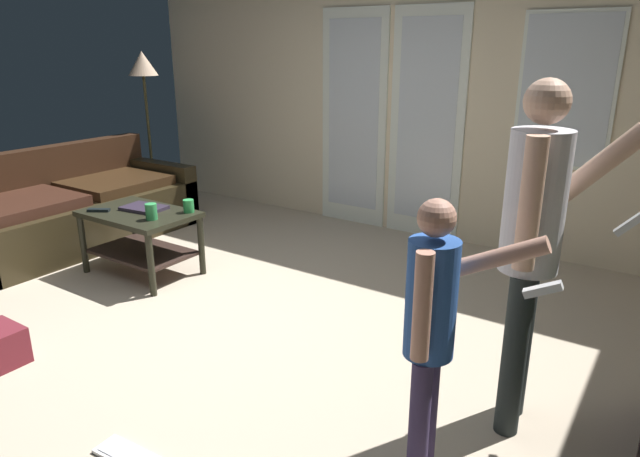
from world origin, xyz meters
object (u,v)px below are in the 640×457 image
object	(u,v)px
leather_couch	(69,212)
backpack	(0,345)
floor_lamp	(143,75)
tv_remote_black	(99,210)
person_adult	(534,232)
cup_near_edge	(189,206)
laptop_closed	(144,208)
cup_by_laptop	(151,212)
coffee_table	(140,229)
person_child	(433,323)

from	to	relation	value
leather_couch	backpack	distance (m)	2.16
floor_lamp	tv_remote_black	distance (m)	2.22
person_adult	cup_near_edge	size ratio (longest dim) A/B	16.36
laptop_closed	tv_remote_black	xyz separation A→B (m)	(-0.25, -0.24, -0.00)
backpack	cup_by_laptop	world-z (taller)	cup_by_laptop
coffee_table	person_child	bearing A→B (deg)	-16.96
person_child	floor_lamp	world-z (taller)	floor_lamp
backpack	cup_by_laptop	xyz separation A→B (m)	(-0.15, 1.28, 0.47)
floor_lamp	leather_couch	bearing A→B (deg)	-74.54
coffee_table	floor_lamp	world-z (taller)	floor_lamp
leather_couch	floor_lamp	xyz separation A→B (m)	(-0.35, 1.28, 1.16)
coffee_table	tv_remote_black	xyz separation A→B (m)	(-0.26, -0.17, 0.15)
cup_near_edge	cup_by_laptop	world-z (taller)	cup_by_laptop
laptop_closed	cup_by_laptop	distance (m)	0.31
cup_by_laptop	tv_remote_black	world-z (taller)	cup_by_laptop
person_child	laptop_closed	size ratio (longest dim) A/B	3.74
coffee_table	cup_near_edge	size ratio (longest dim) A/B	8.80
tv_remote_black	leather_couch	bearing A→B (deg)	129.68
cup_by_laptop	person_adult	bearing A→B (deg)	-3.44
person_child	floor_lamp	distance (m)	4.95
floor_lamp	cup_near_edge	xyz separation A→B (m)	(1.85, -1.19, -0.89)
leather_couch	coffee_table	bearing A→B (deg)	-6.04
floor_lamp	tv_remote_black	world-z (taller)	floor_lamp
coffee_table	cup_by_laptop	xyz separation A→B (m)	(0.25, -0.08, 0.20)
leather_couch	laptop_closed	bearing A→B (deg)	-2.87
laptop_closed	backpack	bearing A→B (deg)	-80.65
backpack	laptop_closed	xyz separation A→B (m)	(-0.41, 1.43, 0.42)
leather_couch	person_child	world-z (taller)	person_child
backpack	tv_remote_black	size ratio (longest dim) A/B	1.70
floor_lamp	laptop_closed	bearing A→B (deg)	-41.75
cup_near_edge	cup_by_laptop	xyz separation A→B (m)	(-0.09, -0.29, 0.01)
coffee_table	backpack	bearing A→B (deg)	-73.65
leather_couch	cup_near_edge	world-z (taller)	leather_couch
coffee_table	cup_by_laptop	bearing A→B (deg)	-17.68
person_adult	coffee_table	bearing A→B (deg)	175.32
cup_by_laptop	tv_remote_black	size ratio (longest dim) A/B	0.72
leather_couch	tv_remote_black	distance (m)	0.97
person_child	cup_near_edge	size ratio (longest dim) A/B	12.36
leather_couch	backpack	size ratio (longest dim) A/B	7.67
leather_couch	cup_near_edge	size ratio (longest dim) A/B	22.07
leather_couch	person_adult	xyz separation A→B (m)	(4.18, -0.37, 0.69)
person_adult	laptop_closed	bearing A→B (deg)	174.12
cup_near_edge	coffee_table	bearing A→B (deg)	-148.16
person_adult	person_child	size ratio (longest dim) A/B	1.32
person_adult	laptop_closed	size ratio (longest dim) A/B	4.96
backpack	laptop_closed	distance (m)	1.55
tv_remote_black	coffee_table	bearing A→B (deg)	1.22
tv_remote_black	laptop_closed	bearing A→B (deg)	11.32
coffee_table	tv_remote_black	bearing A→B (deg)	-146.70
person_child	cup_by_laptop	bearing A→B (deg)	163.11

